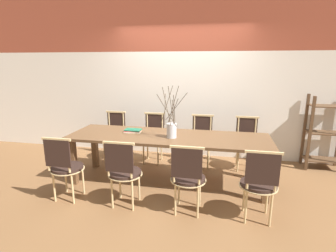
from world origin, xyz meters
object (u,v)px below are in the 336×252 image
object	(u,v)px
chair_far_center	(201,139)
shelving_rack	(325,133)
dining_table	(168,141)
book_stack	(133,131)
vase_centerpiece	(172,129)
chair_near_center	(188,176)

from	to	relation	value
chair_far_center	shelving_rack	xyz separation A→B (m)	(2.09, 0.29, 0.14)
dining_table	shelving_rack	distance (m)	2.76
dining_table	book_stack	world-z (taller)	book_stack
vase_centerpiece	shelving_rack	world-z (taller)	vase_centerpiece
chair_near_center	vase_centerpiece	size ratio (longest dim) A/B	1.21
chair_near_center	book_stack	xyz separation A→B (m)	(-1.00, 0.90, 0.28)
chair_near_center	shelving_rack	world-z (taller)	shelving_rack
chair_near_center	shelving_rack	size ratio (longest dim) A/B	0.71
book_stack	chair_far_center	bearing A→B (deg)	34.07
dining_table	book_stack	distance (m)	0.61
shelving_rack	vase_centerpiece	bearing A→B (deg)	-154.56
chair_far_center	vase_centerpiece	distance (m)	1.03
book_stack	shelving_rack	distance (m)	3.28
chair_near_center	vase_centerpiece	distance (m)	0.88
book_stack	shelving_rack	size ratio (longest dim) A/B	0.22
dining_table	shelving_rack	size ratio (longest dim) A/B	2.33
chair_near_center	book_stack	world-z (taller)	chair_near_center
dining_table	book_stack	bearing A→B (deg)	170.04
dining_table	chair_near_center	distance (m)	0.92
chair_far_center	book_stack	xyz separation A→B (m)	(-1.03, -0.70, 0.28)
vase_centerpiece	book_stack	world-z (taller)	vase_centerpiece
chair_near_center	book_stack	bearing A→B (deg)	137.75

